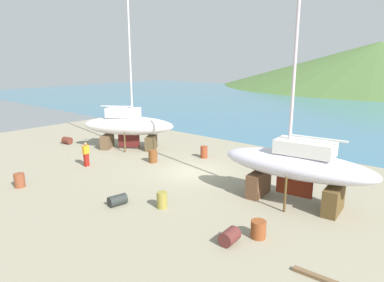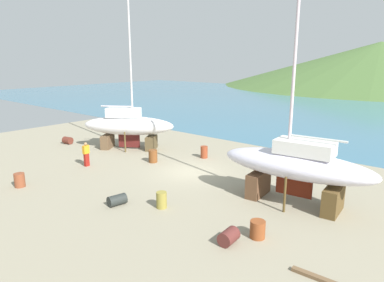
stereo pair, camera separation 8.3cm
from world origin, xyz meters
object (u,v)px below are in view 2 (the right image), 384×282
Objects in this scene: sailboat_far_slipway at (128,125)px; worker at (86,154)px; barrel_by_slipway at (162,200)px; barrel_rust_mid at (68,140)px; sailboat_small_center at (296,166)px; barrel_tipped_center at (20,180)px; barrel_rust_far at (204,152)px; barrel_tar_black at (229,237)px; barrel_rust_near at (258,229)px; barrel_tipped_left at (153,156)px; barrel_tipped_right at (117,200)px.

worker is at bearing -106.26° from sailboat_far_slipway.
barrel_rust_mid is at bearing 165.56° from barrel_by_slipway.
worker is 2.04× the size of barrel_by_slipway.
sailboat_small_center reaches higher than worker.
barrel_tipped_center is (2.10, -9.97, -1.59)m from sailboat_far_slipway.
barrel_rust_far is at bearing 19.98° from barrel_rust_mid.
barrel_by_slipway reaches higher than barrel_tar_black.
worker is 9.21m from barrel_by_slipway.
barrel_by_slipway is 16.66m from barrel_rust_mid.
worker reaches higher than barrel_tipped_center.
barrel_rust_mid is at bearing 170.30° from barrel_rust_near.
barrel_tipped_left is (-6.18, 5.22, 0.04)m from barrel_by_slipway.
sailboat_small_center reaches higher than barrel_rust_mid.
sailboat_small_center is 9.37m from barrel_tipped_right.
barrel_rust_mid is at bearing 170.84° from sailboat_far_slipway.
sailboat_far_slipway is 12.60m from barrel_by_slipway.
barrel_tipped_right is at bearing -147.19° from barrel_by_slipway.
sailboat_far_slipway is 15.27× the size of barrel_tar_black.
sailboat_far_slipway is 4.89m from barrel_tipped_left.
barrel_rust_far reaches higher than barrel_rust_mid.
barrel_by_slipway is 1.07× the size of barrel_rust_mid.
barrel_tipped_right is 1.08× the size of barrel_tar_black.
barrel_rust_mid is (-7.62, 7.52, -0.10)m from barrel_tipped_center.
worker is 13.87m from barrel_tar_black.
worker is 1.89× the size of barrel_rust_far.
barrel_rust_mid is (-7.07, 2.63, -0.58)m from worker.
barrel_rust_far is (6.56, 1.94, -1.55)m from sailboat_far_slipway.
barrel_rust_near is at bearing 61.80° from barrel_tar_black.
barrel_rust_near is at bearing -54.18° from sailboat_far_slipway.
barrel_rust_near reaches higher than barrel_tipped_right.
barrel_tipped_left reaches higher than barrel_tipped_right.
barrel_by_slipway is at bearing 171.34° from barrel_tar_black.
worker is (-13.94, -3.34, -1.18)m from sailboat_small_center.
barrel_tipped_left is 12.36m from barrel_rust_near.
barrel_rust_near is at bearing 89.51° from sailboat_small_center.
worker is 4.95m from barrel_tipped_center.
barrel_tar_black is 12.30m from barrel_tipped_left.
barrel_rust_far is (-8.92, 3.68, -1.62)m from sailboat_small_center.
worker is 4.70m from barrel_tipped_left.
barrel_tipped_left is 1.02× the size of barrel_rust_far.
sailboat_small_center is 17.35× the size of barrel_rust_mid.
barrel_tar_black is 1.36m from barrel_rust_near.
sailboat_far_slipway is 0.96× the size of sailboat_small_center.
sailboat_small_center is 4.70m from barrel_rust_near.
barrel_rust_mid is (-20.74, 4.86, 0.00)m from barrel_tar_black.
worker is at bearing 8.06° from sailboat_small_center.
barrel_tipped_center reaches higher than barrel_tar_black.
sailboat_far_slipway is at bearing 137.58° from barrel_tipped_right.
sailboat_far_slipway is 16.96m from barrel_tar_black.
barrel_tipped_right is at bearing -27.43° from worker.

